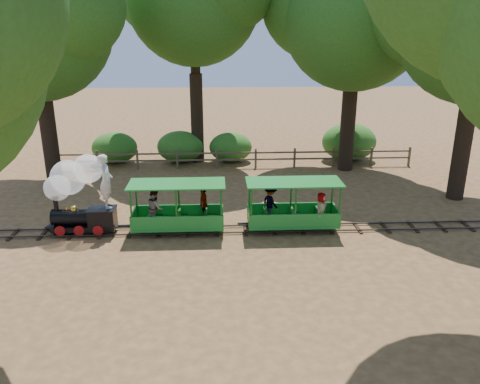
{
  "coord_description": "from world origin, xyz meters",
  "views": [
    {
      "loc": [
        -0.91,
        -15.08,
        6.63
      ],
      "look_at": [
        -0.16,
        0.5,
        1.27
      ],
      "focal_mm": 35.0,
      "sensor_mm": 36.0,
      "label": 1
    }
  ],
  "objects_px": {
    "carriage_rear": "(291,209)",
    "fence": "(236,157)",
    "locomotive": "(78,188)",
    "carriage_front": "(177,211)"
  },
  "relations": [
    {
      "from": "locomotive",
      "to": "carriage_rear",
      "type": "distance_m",
      "value": 7.31
    },
    {
      "from": "carriage_rear",
      "to": "fence",
      "type": "height_order",
      "value": "carriage_rear"
    },
    {
      "from": "carriage_rear",
      "to": "fence",
      "type": "relative_size",
      "value": 0.18
    },
    {
      "from": "locomotive",
      "to": "carriage_front",
      "type": "xyz_separation_m",
      "value": [
        3.28,
        -0.09,
        -0.85
      ]
    },
    {
      "from": "locomotive",
      "to": "carriage_rear",
      "type": "height_order",
      "value": "locomotive"
    },
    {
      "from": "locomotive",
      "to": "fence",
      "type": "xyz_separation_m",
      "value": [
        5.66,
        7.92,
        -1.05
      ]
    },
    {
      "from": "carriage_rear",
      "to": "locomotive",
      "type": "bearing_deg",
      "value": 179.64
    },
    {
      "from": "carriage_front",
      "to": "locomotive",
      "type": "bearing_deg",
      "value": 178.46
    },
    {
      "from": "locomotive",
      "to": "carriage_rear",
      "type": "xyz_separation_m",
      "value": [
        7.26,
        -0.04,
        -0.87
      ]
    },
    {
      "from": "locomotive",
      "to": "carriage_rear",
      "type": "relative_size",
      "value": 0.87
    }
  ]
}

